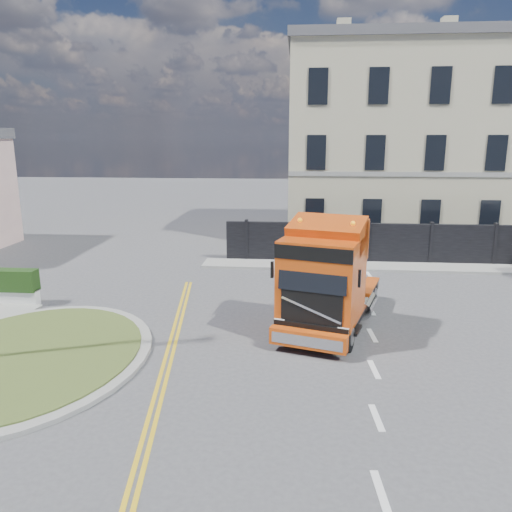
{
  "coord_description": "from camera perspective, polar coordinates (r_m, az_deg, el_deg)",
  "views": [
    {
      "loc": [
        0.54,
        -15.35,
        6.09
      ],
      "look_at": [
        -0.98,
        2.53,
        1.8
      ],
      "focal_mm": 35.0,
      "sensor_mm": 36.0,
      "label": 1
    }
  ],
  "objects": [
    {
      "name": "hoarding_fence",
      "position": [
        25.59,
        18.33,
        1.28
      ],
      "size": [
        18.8,
        0.25,
        2.0
      ],
      "color": "black",
      "rests_on": "ground"
    },
    {
      "name": "pavement_far",
      "position": [
        24.82,
        17.4,
        -1.25
      ],
      "size": [
        20.0,
        1.6,
        0.12
      ],
      "primitive_type": "cube",
      "color": "gray",
      "rests_on": "ground"
    },
    {
      "name": "georgian_building",
      "position": [
        32.32,
        14.93,
        12.44
      ],
      "size": [
        12.3,
        10.3,
        12.8
      ],
      "color": "#B2AB8D",
      "rests_on": "ground"
    },
    {
      "name": "traffic_island",
      "position": [
        15.67,
        -24.83,
        -10.43
      ],
      "size": [
        6.8,
        6.8,
        0.17
      ],
      "color": "gray",
      "rests_on": "ground"
    },
    {
      "name": "truck",
      "position": [
        15.87,
        8.07,
        -3.07
      ],
      "size": [
        3.89,
        6.4,
        3.6
      ],
      "rotation": [
        0.0,
        0.0,
        -0.3
      ],
      "color": "black",
      "rests_on": "ground"
    },
    {
      "name": "ground",
      "position": [
        16.52,
        2.66,
        -8.2
      ],
      "size": [
        120.0,
        120.0,
        0.0
      ],
      "primitive_type": "plane",
      "color": "#424244",
      "rests_on": "ground"
    }
  ]
}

